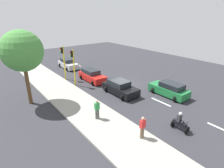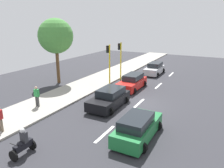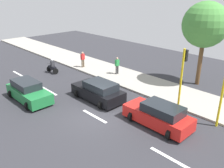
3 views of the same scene
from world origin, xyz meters
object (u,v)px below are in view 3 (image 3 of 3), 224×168
at_px(car_green, 28,91).
at_px(pedestrian_by_tree, 83,59).
at_px(pedestrian_near_signal, 117,65).
at_px(motorcycle, 52,67).
at_px(car_black, 98,91).
at_px(street_tree_north, 205,25).
at_px(car_red, 159,115).
at_px(traffic_light_midblock, 183,71).

distance_m(car_green, pedestrian_by_tree, 8.58).
distance_m(car_green, pedestrian_near_signal, 8.98).
xyz_separation_m(pedestrian_near_signal, pedestrian_by_tree, (-1.09, 4.11, 0.00)).
relative_size(motorcycle, pedestrian_near_signal, 0.91).
xyz_separation_m(car_green, pedestrian_near_signal, (8.94, -0.68, 0.35)).
bearing_deg(car_black, street_tree_north, -23.27).
xyz_separation_m(motorcycle, street_tree_north, (7.81, -11.79, 4.61)).
height_order(car_black, motorcycle, motorcycle).
height_order(car_red, motorcycle, motorcycle).
distance_m(car_black, street_tree_north, 10.40).
height_order(car_black, car_red, same).
bearing_deg(street_tree_north, pedestrian_by_tree, 113.34).
distance_m(car_black, pedestrian_by_tree, 8.13).
xyz_separation_m(car_black, street_tree_north, (8.59, -3.70, 4.54)).
bearing_deg(traffic_light_midblock, street_tree_north, 15.74).
height_order(car_green, pedestrian_by_tree, pedestrian_by_tree).
height_order(motorcycle, traffic_light_midblock, traffic_light_midblock).
bearing_deg(car_green, pedestrian_near_signal, -4.32).
height_order(car_green, pedestrian_near_signal, pedestrian_near_signal).
bearing_deg(car_red, motorcycle, 87.68).
xyz_separation_m(car_red, street_tree_north, (8.35, 1.77, 4.54)).
bearing_deg(motorcycle, pedestrian_near_signal, -50.30).
height_order(car_green, traffic_light_midblock, traffic_light_midblock).
bearing_deg(motorcycle, car_red, -92.32).
height_order(pedestrian_near_signal, street_tree_north, street_tree_north).
bearing_deg(pedestrian_near_signal, pedestrian_by_tree, 104.87).
distance_m(motorcycle, traffic_light_midblock, 13.75).
bearing_deg(street_tree_north, car_red, -168.02).
bearing_deg(pedestrian_by_tree, car_red, -106.37).
xyz_separation_m(car_black, pedestrian_near_signal, (5.02, 3.00, 0.35)).
distance_m(pedestrian_near_signal, pedestrian_by_tree, 4.25).
xyz_separation_m(motorcycle, pedestrian_near_signal, (4.24, -5.10, 0.42)).
height_order(motorcycle, street_tree_north, street_tree_north).
distance_m(car_red, traffic_light_midblock, 3.48).
bearing_deg(street_tree_north, car_black, 156.73).
distance_m(motorcycle, street_tree_north, 14.87).
bearing_deg(motorcycle, pedestrian_by_tree, -17.46).
height_order(motorcycle, pedestrian_by_tree, pedestrian_by_tree).
relative_size(car_black, street_tree_north, 0.60).
relative_size(pedestrian_by_tree, street_tree_north, 0.24).
distance_m(pedestrian_by_tree, street_tree_north, 12.49).
bearing_deg(traffic_light_midblock, pedestrian_by_tree, 85.29).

